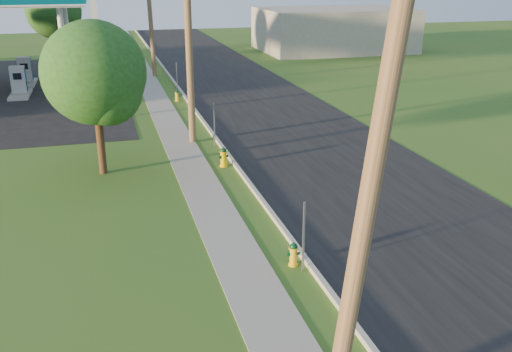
# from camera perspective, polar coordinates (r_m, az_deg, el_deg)

# --- Properties ---
(road) EXTENTS (8.00, 120.00, 0.02)m
(road) POSITION_cam_1_polar(r_m,az_deg,el_deg) (21.87, 10.04, -0.63)
(road) COLOR black
(road) RESTS_ON ground
(curb) EXTENTS (0.15, 120.00, 0.15)m
(curb) POSITION_cam_1_polar(r_m,az_deg,el_deg) (20.53, -0.13, -1.51)
(curb) COLOR #A4A196
(curb) RESTS_ON ground
(sidewalk) EXTENTS (1.50, 120.00, 0.03)m
(sidewalk) POSITION_cam_1_polar(r_m,az_deg,el_deg) (20.20, -4.93, -2.14)
(sidewalk) COLOR gray
(sidewalk) RESTS_ON ground
(utility_pole_near) EXTENTS (1.40, 0.32, 9.48)m
(utility_pole_near) POSITION_cam_1_polar(r_m,az_deg,el_deg) (8.85, 11.73, 1.13)
(utility_pole_near) COLOR brown
(utility_pole_near) RESTS_ON ground
(utility_pole_mid) EXTENTS (1.40, 0.32, 9.80)m
(utility_pole_mid) POSITION_cam_1_polar(r_m,az_deg,el_deg) (25.87, -6.76, 13.99)
(utility_pole_mid) COLOR brown
(utility_pole_mid) RESTS_ON ground
(utility_pole_far) EXTENTS (1.40, 0.32, 9.50)m
(utility_pole_far) POSITION_cam_1_polar(r_m,az_deg,el_deg) (43.70, -10.58, 16.01)
(utility_pole_far) COLOR brown
(utility_pole_far) RESTS_ON ground
(sign_post_near) EXTENTS (0.05, 0.04, 2.00)m
(sign_post_near) POSITION_cam_1_polar(r_m,az_deg,el_deg) (15.02, 4.78, -6.14)
(sign_post_near) COLOR gray
(sign_post_near) RESTS_ON ground
(sign_post_mid) EXTENTS (0.05, 0.04, 2.00)m
(sign_post_mid) POSITION_cam_1_polar(r_m,az_deg,el_deg) (25.75, -4.18, 5.09)
(sign_post_mid) COLOR gray
(sign_post_mid) RESTS_ON ground
(sign_post_far) EXTENTS (0.05, 0.04, 2.00)m
(sign_post_far) POSITION_cam_1_polar(r_m,az_deg,el_deg) (37.52, -7.91, 9.68)
(sign_post_far) COLOR gray
(sign_post_far) RESTS_ON ground
(fuel_pump_ne) EXTENTS (1.20, 3.20, 1.90)m
(fuel_pump_ne) POSITION_cam_1_polar(r_m,az_deg,el_deg) (39.36, -22.61, 8.42)
(fuel_pump_ne) COLOR #A4A196
(fuel_pump_ne) RESTS_ON ground
(fuel_pump_se) EXTENTS (1.20, 3.20, 1.90)m
(fuel_pump_se) POSITION_cam_1_polar(r_m,az_deg,el_deg) (43.28, -22.05, 9.42)
(fuel_pump_se) COLOR #A4A196
(fuel_pump_se) RESTS_ON ground
(price_pylon) EXTENTS (0.34, 2.04, 6.85)m
(price_pylon) POSITION_cam_1_polar(r_m,az_deg,el_deg) (31.01, -15.85, 15.27)
(price_pylon) COLOR gray
(price_pylon) RESTS_ON ground
(distant_building) EXTENTS (14.00, 10.00, 4.00)m
(distant_building) POSITION_cam_1_polar(r_m,az_deg,el_deg) (58.25, 7.73, 14.31)
(distant_building) COLOR gray
(distant_building) RESTS_ON ground
(tree_verge) EXTENTS (3.90, 3.90, 5.91)m
(tree_verge) POSITION_cam_1_polar(r_m,az_deg,el_deg) (22.34, -15.61, 9.49)
(tree_verge) COLOR #3A2A16
(tree_verge) RESTS_ON ground
(tree_lot) EXTENTS (4.38, 4.38, 6.64)m
(tree_lot) POSITION_cam_1_polar(r_m,az_deg,el_deg) (50.08, -19.47, 15.11)
(tree_lot) COLOR #3A2A16
(tree_lot) RESTS_ON ground
(hydrant_near) EXTENTS (0.36, 0.32, 0.70)m
(hydrant_near) POSITION_cam_1_polar(r_m,az_deg,el_deg) (15.59, 3.76, -7.80)
(hydrant_near) COLOR yellow
(hydrant_near) RESTS_ON ground
(hydrant_mid) EXTENTS (0.44, 0.39, 0.84)m
(hydrant_mid) POSITION_cam_1_polar(r_m,az_deg,el_deg) (23.21, -3.28, 1.92)
(hydrant_mid) COLOR #FFC600
(hydrant_mid) RESTS_ON ground
(hydrant_far) EXTENTS (0.36, 0.32, 0.69)m
(hydrant_far) POSITION_cam_1_polar(r_m,az_deg,el_deg) (35.36, -7.91, 7.96)
(hydrant_far) COLOR yellow
(hydrant_far) RESTS_ON ground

